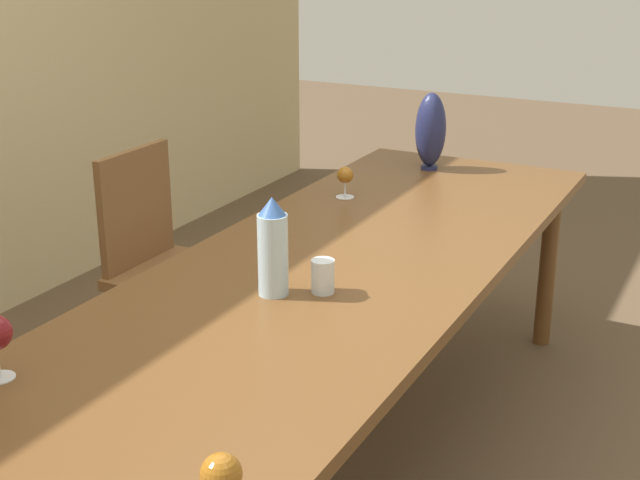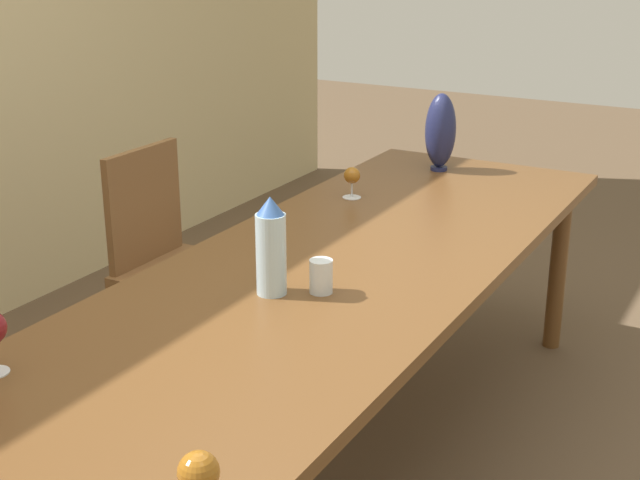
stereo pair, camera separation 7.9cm
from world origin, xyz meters
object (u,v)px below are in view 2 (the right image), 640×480
Objects in this scene: water_tumbler at (321,276)px; chair_far at (175,259)px; water_bottle at (271,247)px; wine_glass_3 at (352,177)px; wine_glass_4 at (199,474)px; vase at (440,131)px.

chair_far reaches higher than water_tumbler.
water_bottle is 0.30× the size of chair_far.
wine_glass_3 reaches higher than water_tumbler.
wine_glass_3 is 0.87× the size of wine_glass_4.
wine_glass_4 is (-0.90, -0.42, -0.04)m from water_bottle.
vase is at bearing 3.62° from water_bottle.
wine_glass_4 is at bearing -160.36° from wine_glass_3.
water_bottle is 0.94m from wine_glass_3.
vase is at bearing -39.26° from chair_far.
wine_glass_4 is at bearing -154.80° from water_bottle.
water_bottle is 0.87× the size of vase.
wine_glass_3 is 1.92m from wine_glass_4.
wine_glass_4 reaches higher than wine_glass_3.
chair_far is at bearing 61.22° from water_tumbler.
chair_far is at bearing 120.60° from wine_glass_3.
vase is 0.55m from wine_glass_3.
water_bottle is at bearing -176.38° from vase.
wine_glass_4 is at bearing -140.33° from chair_far.
water_tumbler is at bearing 17.62° from wine_glass_4.
wine_glass_4 is 0.15× the size of chair_far.
water_bottle reaches higher than water_tumbler.
water_tumbler is at bearing -118.78° from chair_far.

